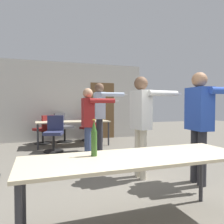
{
  "coord_description": "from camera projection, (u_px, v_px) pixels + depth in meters",
  "views": [
    {
      "loc": [
        -1.24,
        -1.5,
        1.26
      ],
      "look_at": [
        0.26,
        2.79,
        1.1
      ],
      "focal_mm": 35.0,
      "sensor_mm": 36.0,
      "label": 1
    }
  ],
  "objects": [
    {
      "name": "back_wall",
      "position": [
        73.0,
        102.0,
        7.77
      ],
      "size": [
        5.23,
        0.12,
        2.73
      ],
      "color": "beige",
      "rests_on": "ground_plane"
    },
    {
      "name": "conference_table_near",
      "position": [
        137.0,
        162.0,
        2.17
      ],
      "size": [
        2.26,
        0.74,
        0.75
      ],
      "color": "#C6B793",
      "rests_on": "ground_plane"
    },
    {
      "name": "conference_table_far",
      "position": [
        73.0,
        123.0,
        6.65
      ],
      "size": [
        2.18,
        0.79,
        0.75
      ],
      "color": "#C6B793",
      "rests_on": "ground_plane"
    },
    {
      "name": "person_near_casual",
      "position": [
        200.0,
        117.0,
        3.43
      ],
      "size": [
        0.79,
        0.7,
        1.76
      ],
      "rotation": [
        0.0,
        0.0,
        -1.67
      ],
      "color": "#28282D",
      "rests_on": "ground_plane"
    },
    {
      "name": "person_right_polo",
      "position": [
        141.0,
        116.0,
        3.71
      ],
      "size": [
        0.81,
        0.56,
        1.73
      ],
      "rotation": [
        0.0,
        0.0,
        -1.46
      ],
      "color": "beige",
      "rests_on": "ground_plane"
    },
    {
      "name": "person_far_watching",
      "position": [
        88.0,
        118.0,
        4.74
      ],
      "size": [
        0.73,
        0.64,
        1.61
      ],
      "rotation": [
        0.0,
        0.0,
        -1.63
      ],
      "color": "#3D4C75",
      "rests_on": "ground_plane"
    },
    {
      "name": "person_center_tall",
      "position": [
        100.0,
        110.0,
        5.78
      ],
      "size": [
        0.81,
        0.72,
        1.82
      ],
      "rotation": [
        0.0,
        0.0,
        -1.67
      ],
      "color": "#28282D",
      "rests_on": "ground_plane"
    },
    {
      "name": "office_chair_far_left",
      "position": [
        63.0,
        128.0,
        7.32
      ],
      "size": [
        0.66,
        0.68,
        0.95
      ],
      "rotation": [
        0.0,
        0.0,
        3.72
      ],
      "color": "black",
      "rests_on": "ground_plane"
    },
    {
      "name": "office_chair_mid_tucked",
      "position": [
        91.0,
        129.0,
        7.53
      ],
      "size": [
        0.68,
        0.69,
        0.91
      ],
      "rotation": [
        0.0,
        0.0,
        0.74
      ],
      "color": "black",
      "rests_on": "ground_plane"
    },
    {
      "name": "office_chair_side_rolled",
      "position": [
        54.0,
        134.0,
        5.85
      ],
      "size": [
        0.58,
        0.63,
        0.95
      ],
      "rotation": [
        0.0,
        0.0,
        2.85
      ],
      "color": "black",
      "rests_on": "ground_plane"
    },
    {
      "name": "office_chair_far_right",
      "position": [
        44.0,
        130.0,
        6.94
      ],
      "size": [
        0.67,
        0.68,
        0.92
      ],
      "rotation": [
        0.0,
        0.0,
        0.63
      ],
      "color": "black",
      "rests_on": "ground_plane"
    },
    {
      "name": "beer_bottle",
      "position": [
        94.0,
        139.0,
        2.17
      ],
      "size": [
        0.06,
        0.06,
        0.37
      ],
      "color": "#2D511E",
      "rests_on": "conference_table_near"
    }
  ]
}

